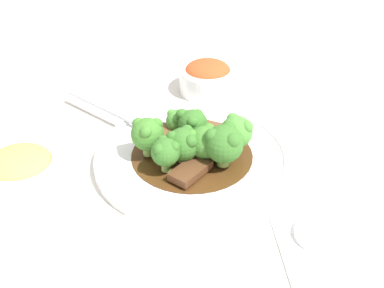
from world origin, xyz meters
name	(u,v)px	position (x,y,z in m)	size (l,w,h in m)	color
ground_plane	(192,163)	(0.00, 0.00, 0.00)	(4.00, 4.00, 0.00)	silver
main_plate	(192,158)	(0.00, 0.00, 0.01)	(0.28, 0.28, 0.02)	white
beef_strip_0	(187,170)	(0.05, 0.00, 0.02)	(0.07, 0.06, 0.01)	#56331E
beef_strip_1	(201,128)	(-0.05, 0.01, 0.03)	(0.05, 0.07, 0.01)	brown
beef_strip_2	(210,142)	(-0.02, 0.02, 0.03)	(0.07, 0.05, 0.01)	brown
beef_strip_3	(167,139)	(-0.02, -0.04, 0.03)	(0.07, 0.04, 0.02)	brown
broccoli_floret_0	(147,134)	(0.01, -0.06, 0.05)	(0.05, 0.05, 0.06)	#7FA84C
broccoli_floret_1	(224,143)	(0.03, 0.04, 0.05)	(0.05, 0.05, 0.06)	#7FA84C
broccoli_floret_2	(165,152)	(0.04, -0.03, 0.05)	(0.04, 0.04, 0.05)	#7FA84C
broccoli_floret_3	(189,124)	(-0.03, 0.00, 0.05)	(0.04, 0.04, 0.05)	#7FA84C
broccoli_floret_4	(205,142)	(0.01, 0.02, 0.05)	(0.05, 0.05, 0.05)	#7FA84C
broccoli_floret_5	(236,131)	(-0.01, 0.06, 0.05)	(0.05, 0.05, 0.06)	#7FA84C
broccoli_floret_6	(178,121)	(-0.05, -0.02, 0.04)	(0.04, 0.04, 0.04)	#8EB756
broccoli_floret_7	(183,143)	(0.02, -0.01, 0.05)	(0.05, 0.05, 0.05)	#7FA84C
serving_spoon	(145,127)	(-0.06, -0.07, 0.03)	(0.16, 0.20, 0.01)	#B7B7BC
side_bowl_kimchi	(207,77)	(-0.22, 0.02, 0.03)	(0.10, 0.10, 0.06)	white
side_bowl_appetizer	(20,169)	(0.05, -0.23, 0.02)	(0.11, 0.11, 0.05)	white
sauce_dish	(319,234)	(0.15, 0.16, 0.01)	(0.06, 0.06, 0.01)	white
paper_napkin	(313,249)	(0.17, 0.15, 0.00)	(0.13, 0.09, 0.01)	white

